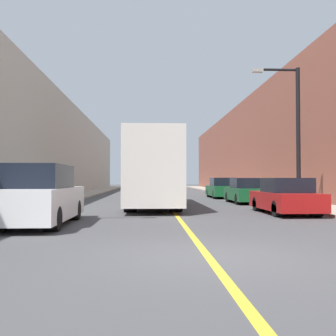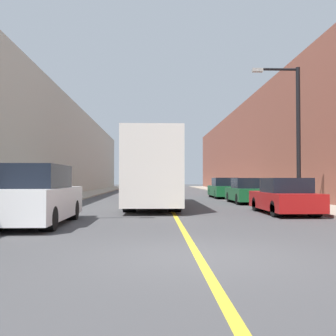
% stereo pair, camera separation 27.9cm
% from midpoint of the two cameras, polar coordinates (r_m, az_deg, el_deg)
% --- Properties ---
extents(ground_plane, '(200.00, 200.00, 0.00)m').
position_cam_midpoint_polar(ground_plane, '(7.43, 4.65, -12.60)').
color(ground_plane, '#474749').
extents(sidewalk_left, '(2.60, 72.00, 0.11)m').
position_cam_midpoint_polar(sidewalk_left, '(37.75, -12.03, -3.66)').
color(sidewalk_left, '#A89E8C').
rests_on(sidewalk_left, ground).
extents(sidewalk_right, '(2.60, 72.00, 0.11)m').
position_cam_midpoint_polar(sidewalk_right, '(38.09, 9.23, -3.66)').
color(sidewalk_right, '#A89E8C').
rests_on(sidewalk_right, ground).
extents(building_row_left, '(4.00, 72.00, 8.67)m').
position_cam_midpoint_polar(building_row_left, '(38.50, -16.85, 2.79)').
color(building_row_left, '#B7B2A3').
rests_on(building_row_left, ground).
extents(building_row_right, '(4.00, 72.00, 9.27)m').
position_cam_midpoint_polar(building_row_right, '(39.02, 13.95, 3.15)').
color(building_row_right, brown).
rests_on(building_row_right, ground).
extents(road_center_line, '(0.16, 72.00, 0.01)m').
position_cam_midpoint_polar(road_center_line, '(37.27, -1.35, -3.80)').
color(road_center_line, gold).
rests_on(road_center_line, ground).
extents(bus, '(2.49, 10.77, 3.55)m').
position_cam_midpoint_polar(bus, '(20.29, -2.67, -0.29)').
color(bus, silver).
rests_on(bus, ground).
extents(parked_suv_left, '(1.86, 4.89, 1.85)m').
position_cam_midpoint_polar(parked_suv_left, '(12.74, -18.71, -4.03)').
color(parked_suv_left, silver).
rests_on(parked_suv_left, ground).
extents(car_right_near, '(1.80, 4.41, 1.46)m').
position_cam_midpoint_polar(car_right_near, '(16.72, 16.19, -4.14)').
color(car_right_near, maroon).
rests_on(car_right_near, ground).
extents(car_right_mid, '(1.85, 4.30, 1.48)m').
position_cam_midpoint_polar(car_right_mid, '(23.57, 10.97, -3.41)').
color(car_right_mid, '#145128').
rests_on(car_right_mid, ground).
extents(car_right_far, '(1.86, 4.59, 1.52)m').
position_cam_midpoint_polar(car_right_far, '(29.86, 7.61, -3.01)').
color(car_right_far, '#145128').
rests_on(car_right_far, ground).
extents(street_lamp_right, '(2.28, 0.24, 6.60)m').
position_cam_midpoint_polar(street_lamp_right, '(19.56, 17.42, 5.71)').
color(street_lamp_right, black).
rests_on(street_lamp_right, sidewalk_right).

